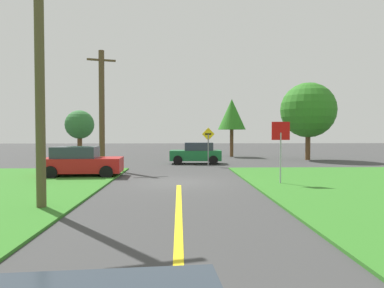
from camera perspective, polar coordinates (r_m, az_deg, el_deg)
The scene contains 11 objects.
ground_plane at distance 16.70m, azimuth -2.17°, elevation -6.28°, with size 120.00×120.00×0.00m, color #3C3C3C.
lane_stripe_center at distance 8.85m, azimuth -2.21°, elevation -13.61°, with size 0.20×14.00×0.01m, color yellow.
stop_sign at distance 16.20m, azimuth 14.35°, elevation 0.66°, with size 0.82×0.07×2.86m.
car_approaching_junction at distance 26.45m, azimuth 0.71°, elevation -1.52°, with size 3.91×2.03×1.62m.
parked_car_near_building at distance 19.55m, azimuth -17.74°, elevation -2.80°, with size 4.17×2.27×1.62m.
utility_pole_near at distance 11.76m, azimuth -23.73°, elevation 11.40°, with size 1.77×0.60×8.44m.
utility_pole_mid at distance 23.22m, azimuth -14.59°, elevation 5.60°, with size 1.76×0.62×7.64m.
direction_sign at distance 24.46m, azimuth 2.68°, elevation 0.30°, with size 0.90×0.15×2.72m.
oak_tree_left at distance 31.93m, azimuth -17.97°, elevation 2.98°, with size 2.50×2.50×4.33m.
pine_tree_center at distance 31.72m, azimuth 18.53°, elevation 5.28°, with size 4.72×4.72×6.68m.
oak_tree_right at distance 34.36m, azimuth 6.54°, elevation 4.80°, with size 2.72×2.72×5.66m.
Camera 1 is at (0.01, -16.53, 2.37)m, focal length 32.50 mm.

